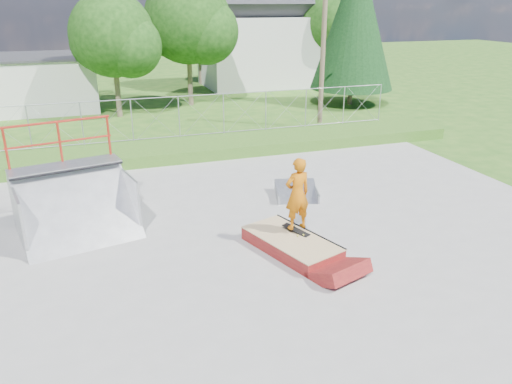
% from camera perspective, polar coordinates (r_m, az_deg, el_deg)
% --- Properties ---
extents(ground, '(120.00, 120.00, 0.00)m').
position_cam_1_polar(ground, '(12.91, 0.34, -7.16)').
color(ground, '#285A19').
rests_on(ground, ground).
extents(concrete_pad, '(20.00, 16.00, 0.04)m').
position_cam_1_polar(concrete_pad, '(12.90, 0.34, -7.08)').
color(concrete_pad, gray).
rests_on(concrete_pad, ground).
extents(grass_berm, '(24.00, 3.00, 0.50)m').
position_cam_1_polar(grass_berm, '(21.40, -8.12, 4.95)').
color(grass_berm, '#285A19').
rests_on(grass_berm, ground).
extents(grind_box, '(2.07, 2.94, 0.40)m').
position_cam_1_polar(grind_box, '(13.01, 4.04, -5.99)').
color(grind_box, maroon).
rests_on(grind_box, concrete_pad).
extents(quarter_pipe, '(3.45, 3.10, 2.99)m').
position_cam_1_polar(quarter_pipe, '(14.22, -20.12, 0.81)').
color(quarter_pipe, '#919498').
rests_on(quarter_pipe, concrete_pad).
extents(flat_bank_ramp, '(1.68, 1.75, 0.41)m').
position_cam_1_polar(flat_bank_ramp, '(16.46, 4.65, -0.02)').
color(flat_bank_ramp, '#919498').
rests_on(flat_bank_ramp, concrete_pad).
extents(skateboard, '(0.59, 0.80, 0.13)m').
position_cam_1_polar(skateboard, '(13.21, 4.62, -4.39)').
color(skateboard, black).
rests_on(skateboard, grind_box).
extents(skater, '(0.75, 0.54, 1.92)m').
position_cam_1_polar(skater, '(12.83, 4.74, -0.52)').
color(skater, '#BE610A').
rests_on(skater, grind_box).
extents(chain_link_fence, '(20.00, 0.06, 1.80)m').
position_cam_1_polar(chain_link_fence, '(22.07, -8.79, 8.49)').
color(chain_link_fence, '#9A9EA3').
rests_on(chain_link_fence, grass_berm).
extents(utility_building_flat, '(10.00, 6.00, 3.00)m').
position_cam_1_polar(utility_building_flat, '(33.33, -26.58, 10.93)').
color(utility_building_flat, white).
rests_on(utility_building_flat, ground).
extents(gable_house, '(8.40, 6.08, 8.94)m').
position_cam_1_polar(gable_house, '(38.96, 0.21, 17.68)').
color(gable_house, white).
rests_on(gable_house, ground).
extents(utility_pole, '(0.24, 0.24, 8.00)m').
position_cam_1_polar(utility_pole, '(25.46, 7.68, 16.11)').
color(utility_pole, brown).
rests_on(utility_pole, ground).
extents(tree_left_near, '(4.76, 4.48, 6.65)m').
position_cam_1_polar(tree_left_near, '(28.70, -15.55, 16.58)').
color(tree_left_near, brown).
rests_on(tree_left_near, ground).
extents(tree_center, '(5.44, 5.12, 7.60)m').
position_cam_1_polar(tree_center, '(31.27, -7.23, 18.56)').
color(tree_center, brown).
rests_on(tree_center, ground).
extents(tree_right_far, '(5.10, 4.80, 7.12)m').
position_cam_1_polar(tree_right_far, '(39.01, 9.06, 18.48)').
color(tree_right_far, brown).
rests_on(tree_right_far, ground).
extents(tree_back_mid, '(4.08, 3.84, 5.70)m').
position_cam_1_polar(tree_back_mid, '(39.70, -6.13, 17.34)').
color(tree_back_mid, brown).
rests_on(tree_back_mid, ground).
extents(conifer_tree, '(5.04, 5.04, 9.10)m').
position_cam_1_polar(conifer_tree, '(31.92, 11.26, 18.76)').
color(conifer_tree, brown).
rests_on(conifer_tree, ground).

